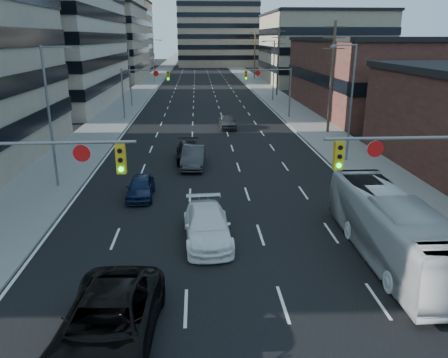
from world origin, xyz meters
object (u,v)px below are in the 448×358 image
object	(u,v)px
white_van	(207,226)
transit_bus	(391,228)
black_pickup	(107,325)
sedan_blue	(141,187)

from	to	relation	value
white_van	transit_bus	size ratio (longest dim) A/B	0.51
black_pickup	sedan_blue	world-z (taller)	black_pickup
white_van	black_pickup	bearing A→B (deg)	-116.67
white_van	transit_bus	xyz separation A→B (m)	(8.03, -2.27, 0.68)
black_pickup	sedan_blue	size ratio (longest dim) A/B	1.65
white_van	transit_bus	distance (m)	8.38
white_van	transit_bus	bearing A→B (deg)	-18.99
transit_bus	white_van	bearing A→B (deg)	164.53
black_pickup	white_van	size ratio (longest dim) A/B	1.21
white_van	sedan_blue	world-z (taller)	white_van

